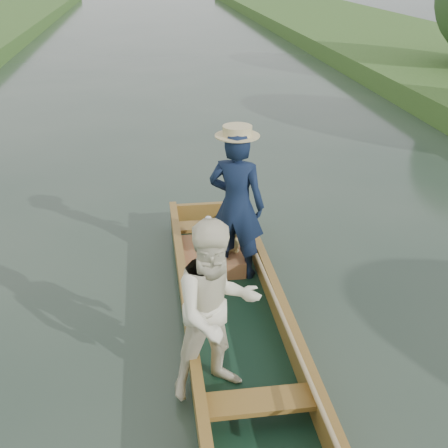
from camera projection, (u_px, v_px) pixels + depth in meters
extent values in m
plane|color=#283D30|center=(231.00, 322.00, 6.40)|extent=(120.00, 120.00, 0.00)
cube|color=#133121|center=(231.00, 319.00, 6.38)|extent=(1.10, 5.00, 0.08)
cube|color=olive|center=(186.00, 307.00, 6.23)|extent=(0.08, 5.00, 0.32)
cube|color=olive|center=(276.00, 300.00, 6.36)|extent=(0.08, 5.00, 0.32)
cube|color=olive|center=(207.00, 213.00, 8.49)|extent=(1.10, 0.08, 0.32)
cube|color=olive|center=(186.00, 294.00, 6.15)|extent=(0.10, 5.00, 0.04)
cube|color=olive|center=(276.00, 287.00, 6.28)|extent=(0.10, 5.00, 0.04)
cube|color=olive|center=(211.00, 226.00, 7.96)|extent=(0.94, 0.30, 0.05)
cube|color=olive|center=(259.00, 402.00, 4.84)|extent=(0.94, 0.30, 0.05)
imported|color=#13203C|center=(237.00, 205.00, 6.80)|extent=(0.82, 0.70, 1.90)
cylinder|color=beige|center=(237.00, 133.00, 6.40)|extent=(0.52, 0.52, 0.12)
imported|color=white|center=(216.00, 311.00, 4.95)|extent=(0.99, 0.87, 1.74)
cube|color=#B04338|center=(209.00, 256.00, 7.38)|extent=(0.85, 0.90, 0.22)
sphere|color=tan|center=(231.00, 244.00, 7.23)|extent=(0.20, 0.20, 0.20)
sphere|color=tan|center=(232.00, 233.00, 7.15)|extent=(0.15, 0.15, 0.15)
sphere|color=tan|center=(227.00, 229.00, 7.12)|extent=(0.06, 0.06, 0.06)
sphere|color=tan|center=(236.00, 229.00, 7.13)|extent=(0.06, 0.06, 0.06)
sphere|color=tan|center=(232.00, 237.00, 7.10)|extent=(0.06, 0.06, 0.06)
sphere|color=tan|center=(225.00, 243.00, 7.18)|extent=(0.07, 0.07, 0.07)
sphere|color=tan|center=(239.00, 242.00, 7.21)|extent=(0.07, 0.07, 0.07)
sphere|color=tan|center=(228.00, 251.00, 7.23)|extent=(0.08, 0.08, 0.08)
sphere|color=tan|center=(236.00, 250.00, 7.24)|extent=(0.08, 0.08, 0.08)
cylinder|color=silver|center=(208.00, 224.00, 7.94)|extent=(0.07, 0.07, 0.01)
cylinder|color=silver|center=(208.00, 221.00, 7.92)|extent=(0.01, 0.01, 0.08)
ellipsoid|color=silver|center=(208.00, 218.00, 7.90)|extent=(0.09, 0.09, 0.05)
cylinder|color=tan|center=(279.00, 309.00, 5.82)|extent=(0.04, 3.81, 0.18)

